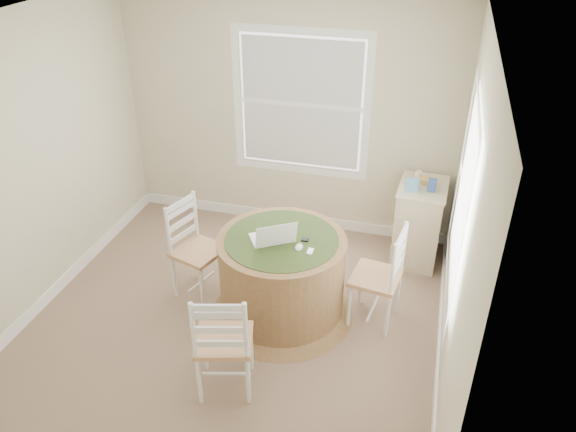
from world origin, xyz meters
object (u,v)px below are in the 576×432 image
(chair_right, at_px, (376,277))
(corner_chest, at_px, (418,223))
(chair_left, at_px, (199,251))
(chair_near, at_px, (224,340))
(laptop, at_px, (273,237))
(round_table, at_px, (282,274))

(chair_right, height_order, corner_chest, chair_right)
(chair_left, bearing_deg, corner_chest, -41.74)
(chair_left, height_order, chair_near, same)
(laptop, distance_m, corner_chest, 1.77)
(chair_near, bearing_deg, round_table, -115.91)
(chair_near, height_order, laptop, laptop)
(chair_near, height_order, chair_right, same)
(chair_near, bearing_deg, chair_left, -73.24)
(chair_right, bearing_deg, laptop, -71.07)
(chair_left, height_order, chair_right, same)
(chair_left, xyz_separation_m, chair_right, (1.64, 0.04, 0.00))
(round_table, distance_m, chair_near, 0.97)
(chair_left, height_order, corner_chest, chair_left)
(laptop, xyz_separation_m, corner_chest, (1.17, 1.27, -0.41))
(chair_near, height_order, corner_chest, chair_near)
(laptop, bearing_deg, chair_left, -42.36)
(round_table, relative_size, chair_near, 1.37)
(chair_right, bearing_deg, chair_left, -80.62)
(chair_left, distance_m, chair_right, 1.64)
(laptop, bearing_deg, round_table, -179.99)
(round_table, distance_m, chair_left, 0.84)
(chair_left, relative_size, corner_chest, 1.12)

